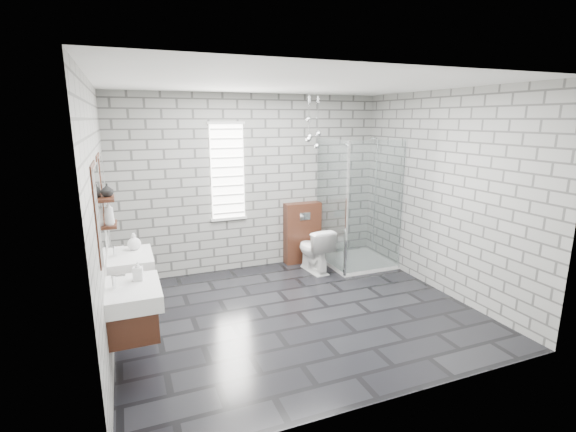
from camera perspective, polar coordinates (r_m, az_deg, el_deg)
floor at (r=5.28m, az=1.36°, el=-13.12°), size 4.20×3.60×0.02m
ceiling at (r=4.75m, az=1.54°, el=17.77°), size 4.20×3.60×0.02m
wall_back at (r=6.51m, az=-4.84°, el=4.48°), size 4.20×0.02×2.70m
wall_front at (r=3.30m, az=13.92°, el=-4.47°), size 4.20×0.02×2.70m
wall_left at (r=4.47m, az=-24.30°, el=-0.67°), size 0.02×3.60×2.70m
wall_right at (r=5.98m, az=20.42°, el=2.91°), size 0.02×3.60×2.70m
vanity_left at (r=4.12m, az=-20.93°, el=-10.19°), size 0.47×0.70×1.57m
vanity_right at (r=5.02m, az=-21.18°, el=-6.00°), size 0.47×0.70×1.57m
shelf_lower at (r=4.42m, az=-23.25°, el=-1.10°), size 0.14×0.30×0.03m
shelf_upper at (r=4.37m, az=-23.56°, el=2.20°), size 0.14×0.30×0.03m
window at (r=6.36m, az=-8.27°, el=5.99°), size 0.56×0.05×1.48m
cistern_panel at (r=6.86m, az=1.97°, el=-2.30°), size 0.60×0.20×1.00m
flush_plate at (r=6.69m, az=2.35°, el=-0.04°), size 0.18×0.01×0.12m
shower_enclosure at (r=6.73m, az=9.23°, el=-2.74°), size 1.00×1.00×2.03m
pendant_cluster at (r=6.32m, az=3.34°, el=11.08°), size 0.31×0.25×0.82m
toilet at (r=6.50m, az=3.60°, el=-4.59°), size 0.45×0.72×0.70m
soap_bottle_a at (r=4.17m, az=-19.86°, el=-7.02°), size 0.10×0.10×0.19m
soap_bottle_b at (r=5.14m, az=-20.31°, el=-3.28°), size 0.16×0.16×0.19m
soap_bottle_c at (r=4.32m, az=-23.29°, el=0.38°), size 0.10×0.10×0.23m
vase at (r=4.39m, az=-23.51°, el=3.28°), size 0.14×0.14×0.13m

